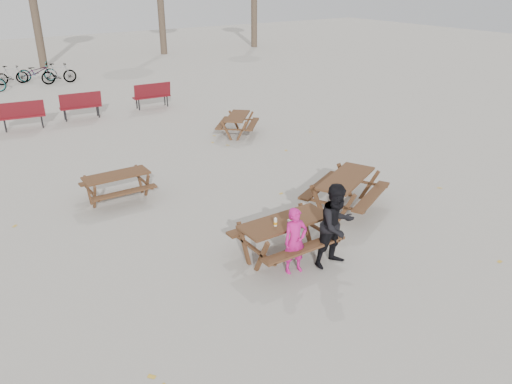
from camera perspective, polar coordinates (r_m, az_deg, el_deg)
ground at (r=9.91m, az=3.26°, el=-7.25°), size 80.00×80.00×0.00m
main_picnic_table at (r=9.62m, az=3.34°, el=-4.26°), size 1.80×1.45×0.78m
food_tray at (r=9.51m, az=4.23°, el=-3.24°), size 0.18×0.11×0.03m
bread_roll at (r=9.49m, az=4.24°, el=-3.01°), size 0.14×0.06×0.05m
soda_bottle at (r=9.29m, az=2.24°, el=-3.49°), size 0.07×0.07×0.17m
child at (r=9.12m, az=4.50°, el=-5.60°), size 0.51×0.38×1.28m
adult at (r=9.35m, az=9.19°, el=-3.80°), size 0.80×0.63×1.64m
picnic_table_east at (r=11.75m, az=10.13°, el=-0.14°), size 2.36×2.18×0.81m
picnic_table_north at (r=12.53m, az=-15.52°, el=0.53°), size 1.56×1.26×0.66m
picnic_table_far at (r=17.12m, az=-2.11°, el=7.66°), size 1.97×1.98×0.67m
park_bench_row at (r=19.97m, az=-22.41°, el=8.79°), size 9.50×1.31×1.03m
bicycle_row at (r=27.20m, az=-27.00°, el=11.54°), size 7.40×2.45×1.01m
fallen_leaves at (r=11.98m, az=-2.03°, el=-1.41°), size 11.00×11.00×0.01m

